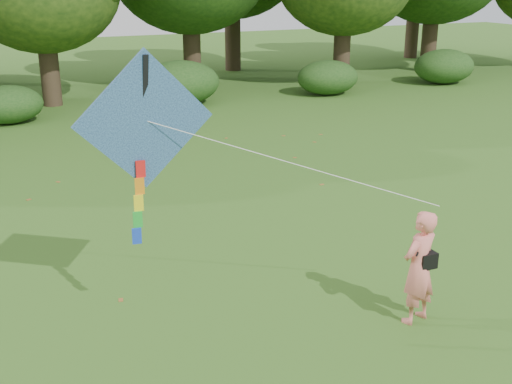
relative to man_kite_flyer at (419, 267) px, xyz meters
name	(u,v)px	position (x,y,z in m)	size (l,w,h in m)	color
ground	(335,305)	(-0.91, 0.98, -0.95)	(100.00, 100.00, 0.00)	#265114
man_kite_flyer	(419,267)	(0.00, 0.00, 0.00)	(0.69, 0.46, 1.91)	#EA796E
crossbody_bag	(427,260)	(0.12, -0.03, 0.13)	(0.43, 0.20, 0.73)	black
flying_kite	(146,124)	(-3.91, 1.48, 2.38)	(5.21, 1.75, 2.93)	#286DAD
shrub_band	(92,92)	(-1.64, 18.58, -0.10)	(39.15, 3.22, 1.88)	#264919
fallen_leaves	(221,164)	(0.39, 9.70, -0.95)	(10.21, 10.05, 0.01)	brown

